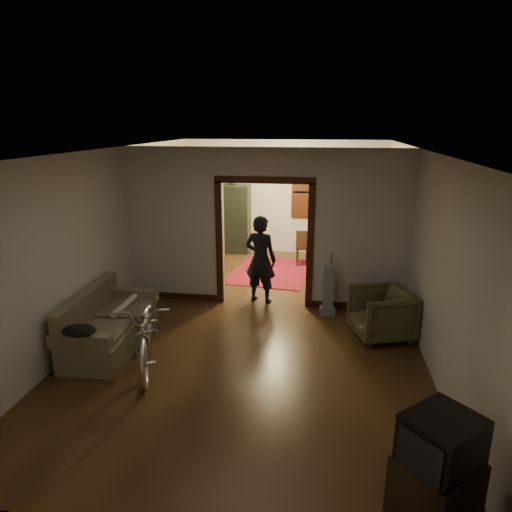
% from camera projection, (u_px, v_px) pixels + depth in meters
% --- Properties ---
extents(floor, '(5.00, 8.50, 0.01)m').
position_uv_depth(floor, '(259.00, 319.00, 7.71)').
color(floor, '#342110').
rests_on(floor, ground).
extents(ceiling, '(5.00, 8.50, 0.01)m').
position_uv_depth(ceiling, '(259.00, 150.00, 6.92)').
color(ceiling, white).
rests_on(ceiling, floor).
extents(wall_back, '(5.00, 0.02, 2.80)m').
position_uv_depth(wall_back, '(283.00, 197.00, 11.35)').
color(wall_back, beige).
rests_on(wall_back, floor).
extents(wall_left, '(0.02, 8.50, 2.80)m').
position_uv_depth(wall_left, '(112.00, 233.00, 7.67)').
color(wall_left, beige).
rests_on(wall_left, floor).
extents(wall_right, '(0.02, 8.50, 2.80)m').
position_uv_depth(wall_right, '(421.00, 245.00, 6.96)').
color(wall_right, beige).
rests_on(wall_right, floor).
extents(partition_wall, '(5.00, 0.14, 2.80)m').
position_uv_depth(partition_wall, '(265.00, 229.00, 8.03)').
color(partition_wall, beige).
rests_on(partition_wall, floor).
extents(door_casing, '(1.74, 0.20, 2.32)m').
position_uv_depth(door_casing, '(265.00, 245.00, 8.11)').
color(door_casing, '#34180B').
rests_on(door_casing, floor).
extents(far_window, '(0.98, 0.06, 1.28)m').
position_uv_depth(far_window, '(311.00, 192.00, 11.17)').
color(far_window, black).
rests_on(far_window, wall_back).
extents(chandelier, '(0.24, 0.24, 0.24)m').
position_uv_depth(chandelier, '(276.00, 165.00, 9.42)').
color(chandelier, '#FFE0A5').
rests_on(chandelier, ceiling).
extents(light_switch, '(0.08, 0.01, 0.12)m').
position_uv_depth(light_switch, '(325.00, 240.00, 7.85)').
color(light_switch, silver).
rests_on(light_switch, partition_wall).
extents(sofa, '(0.92, 1.87, 0.84)m').
position_uv_depth(sofa, '(110.00, 319.00, 6.68)').
color(sofa, brown).
rests_on(sofa, floor).
extents(rolled_paper, '(0.10, 0.78, 0.10)m').
position_uv_depth(rolled_paper, '(124.00, 305.00, 6.92)').
color(rolled_paper, beige).
rests_on(rolled_paper, sofa).
extents(jacket, '(0.43, 0.33, 0.13)m').
position_uv_depth(jacket, '(79.00, 330.00, 5.74)').
color(jacket, black).
rests_on(jacket, sofa).
extents(bicycle, '(1.25, 2.00, 0.99)m').
position_uv_depth(bicycle, '(146.00, 329.00, 6.20)').
color(bicycle, silver).
rests_on(bicycle, floor).
extents(armchair, '(1.05, 1.04, 0.77)m').
position_uv_depth(armchair, '(381.00, 314.00, 6.98)').
color(armchair, '#4A4A2A').
rests_on(armchair, floor).
extents(tv_stand, '(0.81, 0.81, 0.55)m').
position_uv_depth(tv_stand, '(435.00, 489.00, 3.79)').
color(tv_stand, black).
rests_on(tv_stand, floor).
extents(crt_tv, '(0.75, 0.75, 0.48)m').
position_uv_depth(crt_tv, '(442.00, 443.00, 3.66)').
color(crt_tv, black).
rests_on(crt_tv, tv_stand).
extents(vacuum, '(0.29, 0.24, 0.88)m').
position_uv_depth(vacuum, '(328.00, 290.00, 7.80)').
color(vacuum, gray).
rests_on(vacuum, floor).
extents(person, '(0.67, 0.53, 1.62)m').
position_uv_depth(person, '(260.00, 259.00, 8.26)').
color(person, black).
rests_on(person, floor).
extents(oriental_rug, '(1.85, 2.29, 0.02)m').
position_uv_depth(oriental_rug, '(271.00, 271.00, 10.15)').
color(oriental_rug, maroon).
rests_on(oriental_rug, floor).
extents(locker, '(0.87, 0.50, 1.72)m').
position_uv_depth(locker, '(233.00, 219.00, 11.49)').
color(locker, '#27311D').
rests_on(locker, floor).
extents(globe, '(0.26, 0.26, 0.26)m').
position_uv_depth(globe, '(232.00, 176.00, 11.18)').
color(globe, '#1E5972').
rests_on(globe, locker).
extents(desk, '(0.94, 0.59, 0.66)m').
position_uv_depth(desk, '(324.00, 248.00, 10.83)').
color(desk, black).
rests_on(desk, floor).
extents(desk_chair, '(0.46, 0.46, 0.85)m').
position_uv_depth(desk_chair, '(304.00, 247.00, 10.53)').
color(desk_chair, black).
rests_on(desk_chair, floor).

